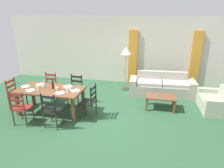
# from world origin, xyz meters

# --- Properties ---
(ground_plane) EXTENTS (9.60, 9.60, 0.02)m
(ground_plane) POSITION_xyz_m (0.00, 0.00, -0.01)
(ground_plane) COLOR #2B5436
(wall_far) EXTENTS (9.60, 0.16, 2.70)m
(wall_far) POSITION_xyz_m (0.00, 3.30, 1.35)
(wall_far) COLOR beige
(wall_far) RESTS_ON ground_plane
(curtain_panel_left) EXTENTS (0.35, 0.08, 2.20)m
(curtain_panel_left) POSITION_xyz_m (0.64, 3.16, 1.10)
(curtain_panel_left) COLOR orange
(curtain_panel_left) RESTS_ON ground_plane
(curtain_panel_right) EXTENTS (0.35, 0.08, 2.20)m
(curtain_panel_right) POSITION_xyz_m (3.04, 3.16, 1.10)
(curtain_panel_right) COLOR orange
(curtain_panel_right) RESTS_ON ground_plane
(dining_table) EXTENTS (1.90, 0.96, 0.75)m
(dining_table) POSITION_xyz_m (-1.35, -0.01, 0.66)
(dining_table) COLOR brown
(dining_table) RESTS_ON ground_plane
(dining_chair_near_left) EXTENTS (0.43, 0.41, 0.96)m
(dining_chair_near_left) POSITION_xyz_m (-1.77, -0.78, 0.48)
(dining_chair_near_left) COLOR maroon
(dining_chair_near_left) RESTS_ON ground_plane
(dining_chair_near_right) EXTENTS (0.44, 0.42, 0.96)m
(dining_chair_near_right) POSITION_xyz_m (-0.93, -0.73, 0.48)
(dining_chair_near_right) COLOR black
(dining_chair_near_right) RESTS_ON ground_plane
(dining_chair_far_left) EXTENTS (0.45, 0.43, 0.96)m
(dining_chair_far_left) POSITION_xyz_m (-1.80, 0.75, 0.48)
(dining_chair_far_left) COLOR maroon
(dining_chair_far_left) RESTS_ON ground_plane
(dining_chair_far_right) EXTENTS (0.44, 0.43, 0.96)m
(dining_chair_far_right) POSITION_xyz_m (-0.88, 0.73, 0.48)
(dining_chair_far_right) COLOR black
(dining_chair_far_right) RESTS_ON ground_plane
(dining_chair_head_west) EXTENTS (0.40, 0.42, 0.96)m
(dining_chair_head_west) POSITION_xyz_m (-2.52, -0.01, 0.48)
(dining_chair_head_west) COLOR maroon
(dining_chair_head_west) RESTS_ON ground_plane
(dining_chair_head_east) EXTENTS (0.43, 0.45, 0.96)m
(dining_chair_head_east) POSITION_xyz_m (-0.15, -0.01, 0.48)
(dining_chair_head_east) COLOR black
(dining_chair_head_east) RESTS_ON ground_plane
(dinner_plate_near_left) EXTENTS (0.24, 0.24, 0.02)m
(dinner_plate_near_left) POSITION_xyz_m (-1.80, -0.26, 0.76)
(dinner_plate_near_left) COLOR white
(dinner_plate_near_left) RESTS_ON dining_table
(fork_near_left) EXTENTS (0.03, 0.17, 0.01)m
(fork_near_left) POSITION_xyz_m (-1.95, -0.26, 0.75)
(fork_near_left) COLOR silver
(fork_near_left) RESTS_ON dining_table
(dinner_plate_near_right) EXTENTS (0.24, 0.24, 0.02)m
(dinner_plate_near_right) POSITION_xyz_m (-0.90, -0.26, 0.76)
(dinner_plate_near_right) COLOR white
(dinner_plate_near_right) RESTS_ON dining_table
(fork_near_right) EXTENTS (0.02, 0.17, 0.01)m
(fork_near_right) POSITION_xyz_m (-1.05, -0.26, 0.75)
(fork_near_right) COLOR silver
(fork_near_right) RESTS_ON dining_table
(dinner_plate_far_left) EXTENTS (0.24, 0.24, 0.02)m
(dinner_plate_far_left) POSITION_xyz_m (-1.80, 0.24, 0.76)
(dinner_plate_far_left) COLOR white
(dinner_plate_far_left) RESTS_ON dining_table
(fork_far_left) EXTENTS (0.03, 0.17, 0.01)m
(fork_far_left) POSITION_xyz_m (-1.95, 0.24, 0.75)
(fork_far_left) COLOR silver
(fork_far_left) RESTS_ON dining_table
(dinner_plate_far_right) EXTENTS (0.24, 0.24, 0.02)m
(dinner_plate_far_right) POSITION_xyz_m (-0.90, 0.24, 0.76)
(dinner_plate_far_right) COLOR white
(dinner_plate_far_right) RESTS_ON dining_table
(fork_far_right) EXTENTS (0.02, 0.17, 0.01)m
(fork_far_right) POSITION_xyz_m (-1.05, 0.24, 0.75)
(fork_far_right) COLOR silver
(fork_far_right) RESTS_ON dining_table
(dinner_plate_head_west) EXTENTS (0.24, 0.24, 0.02)m
(dinner_plate_head_west) POSITION_xyz_m (-2.13, -0.01, 0.76)
(dinner_plate_head_west) COLOR white
(dinner_plate_head_west) RESTS_ON dining_table
(fork_head_west) EXTENTS (0.03, 0.17, 0.01)m
(fork_head_west) POSITION_xyz_m (-2.28, -0.01, 0.75)
(fork_head_west) COLOR silver
(fork_head_west) RESTS_ON dining_table
(dinner_plate_head_east) EXTENTS (0.24, 0.24, 0.02)m
(dinner_plate_head_east) POSITION_xyz_m (-0.57, -0.01, 0.76)
(dinner_plate_head_east) COLOR white
(dinner_plate_head_east) RESTS_ON dining_table
(fork_head_east) EXTENTS (0.03, 0.17, 0.01)m
(fork_head_east) POSITION_xyz_m (-0.72, -0.01, 0.75)
(fork_head_east) COLOR silver
(fork_head_east) RESTS_ON dining_table
(wine_bottle) EXTENTS (0.07, 0.07, 0.32)m
(wine_bottle) POSITION_xyz_m (-1.26, 0.03, 0.87)
(wine_bottle) COLOR #471919
(wine_bottle) RESTS_ON dining_table
(wine_glass_near_left) EXTENTS (0.06, 0.06, 0.16)m
(wine_glass_near_left) POSITION_xyz_m (-1.64, -0.15, 0.86)
(wine_glass_near_left) COLOR white
(wine_glass_near_left) RESTS_ON dining_table
(wine_glass_near_right) EXTENTS (0.06, 0.06, 0.16)m
(wine_glass_near_right) POSITION_xyz_m (-0.74, -0.14, 0.86)
(wine_glass_near_right) COLOR white
(wine_glass_near_right) RESTS_ON dining_table
(wine_glass_far_left) EXTENTS (0.06, 0.06, 0.16)m
(wine_glass_far_left) POSITION_xyz_m (-1.64, 0.12, 0.86)
(wine_glass_far_left) COLOR white
(wine_glass_far_left) RESTS_ON dining_table
(wine_glass_far_right) EXTENTS (0.06, 0.06, 0.16)m
(wine_glass_far_right) POSITION_xyz_m (-0.77, 0.12, 0.86)
(wine_glass_far_right) COLOR white
(wine_glass_far_right) RESTS_ON dining_table
(coffee_cup_primary) EXTENTS (0.07, 0.07, 0.09)m
(coffee_cup_primary) POSITION_xyz_m (-1.09, -0.04, 0.80)
(coffee_cup_primary) COLOR beige
(coffee_cup_primary) RESTS_ON dining_table
(candle_tall) EXTENTS (0.05, 0.05, 0.25)m
(candle_tall) POSITION_xyz_m (-1.53, 0.01, 0.82)
(candle_tall) COLOR #998C66
(candle_tall) RESTS_ON dining_table
(candle_short) EXTENTS (0.05, 0.05, 0.19)m
(candle_short) POSITION_xyz_m (-1.15, -0.05, 0.80)
(candle_short) COLOR #998C66
(candle_short) RESTS_ON dining_table
(couch) EXTENTS (2.33, 0.96, 0.80)m
(couch) POSITION_xyz_m (1.84, 2.17, 0.29)
(couch) COLOR #ADA497
(couch) RESTS_ON ground_plane
(coffee_table) EXTENTS (0.90, 0.56, 0.42)m
(coffee_table) POSITION_xyz_m (1.80, 0.95, 0.36)
(coffee_table) COLOR brown
(coffee_table) RESTS_ON ground_plane
(armchair_upholstered) EXTENTS (0.85, 1.19, 0.72)m
(armchair_upholstered) POSITION_xyz_m (3.46, 1.20, 0.25)
(armchair_upholstered) COLOR #A4A88F
(armchair_upholstered) RESTS_ON ground_plane
(standing_lamp) EXTENTS (0.40, 0.40, 1.64)m
(standing_lamp) POSITION_xyz_m (0.49, 2.35, 1.41)
(standing_lamp) COLOR #332D28
(standing_lamp) RESTS_ON ground_plane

